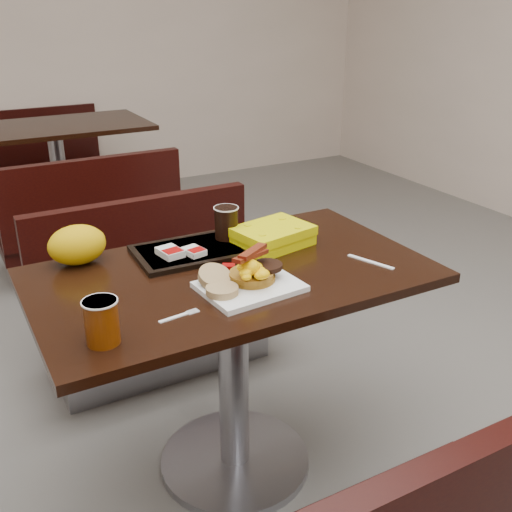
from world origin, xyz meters
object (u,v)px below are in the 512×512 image
fork (173,318)px  coffee_cup_far (226,223)px  table_near (234,374)px  coffee_cup_near (102,322)px  paper_bag (77,245)px  hashbrown_sleeve_right (194,251)px  table_far (60,180)px  bench_near_n (159,294)px  hashbrown_sleeve_left (170,252)px  clamshell (273,236)px  bench_far_n (41,160)px  tray (189,252)px  pancake_stack (252,276)px  platter (250,287)px  knife (371,262)px  bench_far_s (87,212)px

fork → coffee_cup_far: coffee_cup_far is taller
table_near → coffee_cup_near: coffee_cup_near is taller
fork → paper_bag: paper_bag is taller
hashbrown_sleeve_right → table_near: bearing=-77.9°
table_near → table_far: same height
paper_bag → table_near: bearing=-35.7°
bench_near_n → paper_bag: 0.73m
coffee_cup_far → paper_bag: (-0.48, 0.07, -0.01)m
hashbrown_sleeve_left → hashbrown_sleeve_right: 0.08m
bench_near_n → clamshell: 0.75m
coffee_cup_near → hashbrown_sleeve_right: (0.39, 0.36, -0.03)m
bench_far_n → clamshell: bearing=-86.1°
hashbrown_sleeve_right → paper_bag: size_ratio=0.40×
fork → hashbrown_sleeve_right: hashbrown_sleeve_right is taller
coffee_cup_near → hashbrown_sleeve_left: (0.32, 0.39, -0.03)m
coffee_cup_far → paper_bag: size_ratio=0.61×
tray → coffee_cup_far: (0.15, 0.03, 0.06)m
bench_far_n → pancake_stack: pancake_stack is taller
bench_near_n → bench_far_n: (0.00, 2.60, 0.00)m
table_near → hashbrown_sleeve_right: bearing=114.2°
hashbrown_sleeve_right → table_far: bearing=76.4°
tray → paper_bag: 0.35m
fork → hashbrown_sleeve_left: size_ratio=1.36×
platter → paper_bag: 0.57m
platter → knife: size_ratio=1.66×
pancake_stack → fork: size_ratio=1.16×
platter → fork: platter is taller
bench_far_n → paper_bag: size_ratio=5.55×
bench_far_s → platter: (-0.01, -2.04, 0.40)m
bench_far_s → tray: tray is taller
table_near → bench_far_n: table_near is taller
knife → hashbrown_sleeve_right: hashbrown_sleeve_right is taller
coffee_cup_far → paper_bag: same height
bench_far_s → paper_bag: size_ratio=5.55×
paper_bag → clamshell: bearing=-14.9°
bench_far_n → hashbrown_sleeve_left: size_ratio=11.75×
coffee_cup_near → knife: 0.88m
fork → hashbrown_sleeve_right: bearing=51.6°
coffee_cup_far → paper_bag: 0.49m
clamshell → bench_far_n: bearing=82.9°
bench_far_s → clamshell: (0.21, -1.78, 0.42)m
table_far → knife: 2.81m
bench_far_s → coffee_cup_far: bearing=-86.9°
bench_near_n → fork: size_ratio=8.63×
platter → tray: (-0.05, 0.32, 0.00)m
pancake_stack → bench_near_n: bearing=90.6°
hashbrown_sleeve_left → coffee_cup_far: (0.22, 0.05, 0.04)m
bench_far_s → fork: bearing=-97.2°
bench_far_n → clamshell: 3.21m
knife → coffee_cup_far: (-0.32, 0.37, 0.07)m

